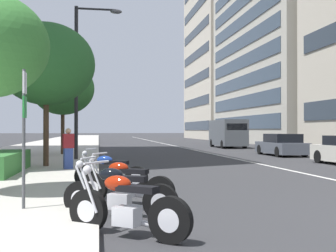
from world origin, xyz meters
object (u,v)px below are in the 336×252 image
(motorcycle_mid_row, at_px, (118,195))
(car_following_behind, at_px, (281,145))
(motorcycle_under_tarp, at_px, (125,185))
(parking_sign_by_curb, at_px, (24,121))
(motorcycle_far_end_row, at_px, (126,209))
(street_tree_mid_sidewalk, at_px, (46,64))
(motorcycle_by_sign_pole, at_px, (110,173))
(street_lamp_with_banners, at_px, (83,66))
(street_tree_by_lamp_post, at_px, (63,88))
(delivery_van_ahead, at_px, (228,133))
(pedestrian_on_plaza, at_px, (68,149))

(motorcycle_mid_row, xyz_separation_m, car_following_behind, (17.10, -10.84, 0.22))
(motorcycle_under_tarp, bearing_deg, parking_sign_by_curb, 57.12)
(motorcycle_far_end_row, xyz_separation_m, street_tree_mid_sidewalk, (11.29, 2.49, 3.82))
(motorcycle_mid_row, relative_size, car_following_behind, 0.46)
(motorcycle_by_sign_pole, relative_size, street_lamp_with_banners, 0.26)
(motorcycle_far_end_row, bearing_deg, parking_sign_by_curb, -8.04)
(motorcycle_mid_row, bearing_deg, parking_sign_by_curb, 11.55)
(motorcycle_under_tarp, relative_size, street_tree_by_lamp_post, 0.36)
(motorcycle_mid_row, xyz_separation_m, street_tree_mid_sidewalk, (9.88, 2.44, 3.83))
(delivery_van_ahead, bearing_deg, car_following_behind, -179.52)
(street_tree_mid_sidewalk, height_order, street_tree_by_lamp_post, street_tree_mid_sidewalk)
(motorcycle_mid_row, relative_size, pedestrian_on_plaza, 1.36)
(motorcycle_under_tarp, height_order, car_following_behind, car_following_behind)
(motorcycle_far_end_row, distance_m, pedestrian_on_plaza, 9.98)
(parking_sign_by_curb, xyz_separation_m, pedestrian_on_plaza, (8.03, -0.24, -0.86))
(street_lamp_with_banners, xyz_separation_m, street_tree_mid_sidewalk, (-3.80, 1.33, -0.52))
(car_following_behind, bearing_deg, parking_sign_by_curb, 143.91)
(street_tree_by_lamp_post, xyz_separation_m, pedestrian_on_plaza, (-9.96, -1.01, -3.18))
(car_following_behind, relative_size, pedestrian_on_plaza, 2.95)
(parking_sign_by_curb, height_order, street_lamp_with_banners, street_lamp_with_banners)
(motorcycle_under_tarp, relative_size, street_tree_mid_sidewalk, 0.34)
(motorcycle_by_sign_pole, relative_size, street_tree_mid_sidewalk, 0.34)
(delivery_van_ahead, relative_size, street_tree_mid_sidewalk, 1.00)
(street_tree_mid_sidewalk, bearing_deg, motorcycle_far_end_row, -167.56)
(motorcycle_mid_row, distance_m, street_tree_mid_sidewalk, 10.87)
(motorcycle_by_sign_pole, bearing_deg, motorcycle_mid_row, 116.13)
(car_following_behind, bearing_deg, motorcycle_by_sign_pole, 141.25)
(car_following_behind, bearing_deg, street_lamp_with_banners, 106.83)
(motorcycle_mid_row, xyz_separation_m, street_tree_by_lamp_post, (18.40, 2.49, 3.67))
(motorcycle_by_sign_pole, bearing_deg, car_following_behind, -104.29)
(motorcycle_under_tarp, distance_m, pedestrian_on_plaza, 7.29)
(motorcycle_far_end_row, height_order, motorcycle_by_sign_pole, motorcycle_far_end_row)
(street_lamp_with_banners, bearing_deg, street_tree_mid_sidewalk, 160.67)
(delivery_van_ahead, bearing_deg, parking_sign_by_curb, 157.47)
(delivery_van_ahead, relative_size, pedestrian_on_plaza, 3.80)
(motorcycle_far_end_row, relative_size, delivery_van_ahead, 0.31)
(delivery_van_ahead, bearing_deg, pedestrian_on_plaza, 150.18)
(motorcycle_by_sign_pole, xyz_separation_m, parking_sign_by_curb, (-3.53, 1.66, 1.35))
(motorcycle_by_sign_pole, xyz_separation_m, pedestrian_on_plaza, (4.50, 1.42, 0.49))
(motorcycle_far_end_row, height_order, street_tree_by_lamp_post, street_tree_by_lamp_post)
(car_following_behind, bearing_deg, street_tree_mid_sidewalk, 119.39)
(motorcycle_mid_row, distance_m, motorcycle_by_sign_pole, 3.93)
(delivery_van_ahead, bearing_deg, street_lamp_with_banners, 143.07)
(street_lamp_with_banners, relative_size, street_tree_by_lamp_post, 1.37)
(motorcycle_under_tarp, xyz_separation_m, pedestrian_on_plaza, (7.08, 1.67, 0.48))
(street_lamp_with_banners, bearing_deg, parking_sign_by_curb, 177.38)
(motorcycle_far_end_row, xyz_separation_m, delivery_van_ahead, (30.41, -11.02, 0.91))
(street_tree_mid_sidewalk, relative_size, street_tree_by_lamp_post, 1.04)
(car_following_behind, relative_size, street_tree_by_lamp_post, 0.80)
(street_tree_mid_sidewalk, bearing_deg, parking_sign_by_curb, -175.61)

